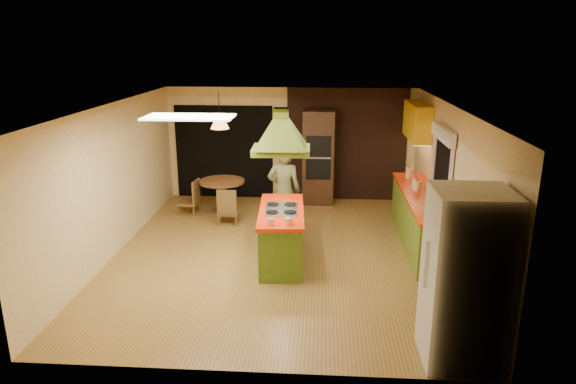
# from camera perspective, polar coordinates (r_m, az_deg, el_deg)

# --- Properties ---
(ground) EXTENTS (6.50, 6.50, 0.00)m
(ground) POSITION_cam_1_polar(r_m,az_deg,el_deg) (8.78, -1.06, -6.86)
(ground) COLOR olive
(ground) RESTS_ON ground
(room_walls) EXTENTS (5.50, 6.50, 6.50)m
(room_walls) POSITION_cam_1_polar(r_m,az_deg,el_deg) (8.36, -1.11, 1.03)
(room_walls) COLOR beige
(room_walls) RESTS_ON ground
(ceiling_plane) EXTENTS (6.50, 6.50, 0.00)m
(ceiling_plane) POSITION_cam_1_polar(r_m,az_deg,el_deg) (8.12, -1.16, 9.56)
(ceiling_plane) COLOR silver
(ceiling_plane) RESTS_ON room_walls
(brick_panel) EXTENTS (2.64, 0.03, 2.50)m
(brick_panel) POSITION_cam_1_polar(r_m,az_deg,el_deg) (11.49, 6.53, 5.21)
(brick_panel) COLOR #381E14
(brick_panel) RESTS_ON ground
(nook_opening) EXTENTS (2.20, 0.03, 2.10)m
(nook_opening) POSITION_cam_1_polar(r_m,az_deg,el_deg) (11.73, -7.09, 4.42)
(nook_opening) COLOR black
(nook_opening) RESTS_ON ground
(right_counter) EXTENTS (0.62, 3.05, 0.92)m
(right_counter) POSITION_cam_1_polar(r_m,az_deg,el_deg) (9.31, 14.47, -2.96)
(right_counter) COLOR olive
(right_counter) RESTS_ON ground
(upper_cabinets) EXTENTS (0.34, 1.40, 0.70)m
(upper_cabinets) POSITION_cam_1_polar(r_m,az_deg,el_deg) (10.51, 14.17, 7.64)
(upper_cabinets) COLOR yellow
(upper_cabinets) RESTS_ON room_walls
(window_right) EXTENTS (0.12, 1.35, 1.06)m
(window_right) POSITION_cam_1_polar(r_m,az_deg,el_deg) (8.83, 16.88, 4.63)
(window_right) COLOR black
(window_right) RESTS_ON room_walls
(fluor_panel) EXTENTS (1.20, 0.60, 0.03)m
(fluor_panel) POSITION_cam_1_polar(r_m,az_deg,el_deg) (7.13, -10.94, 8.18)
(fluor_panel) COLOR white
(fluor_panel) RESTS_ON ceiling_plane
(kitchen_island) EXTENTS (0.81, 1.80, 0.90)m
(kitchen_island) POSITION_cam_1_polar(r_m,az_deg,el_deg) (8.34, -0.73, -4.81)
(kitchen_island) COLOR #55761D
(kitchen_island) RESTS_ON ground
(range_hood) EXTENTS (0.90, 0.66, 0.78)m
(range_hood) POSITION_cam_1_polar(r_m,az_deg,el_deg) (7.87, -0.78, 7.56)
(range_hood) COLOR #5D721C
(range_hood) RESTS_ON ceiling_plane
(man) EXTENTS (0.63, 0.43, 1.67)m
(man) POSITION_cam_1_polar(r_m,az_deg,el_deg) (9.38, -0.45, 0.13)
(man) COLOR #4C502A
(man) RESTS_ON ground
(refrigerator) EXTENTS (0.83, 0.78, 1.99)m
(refrigerator) POSITION_cam_1_polar(r_m,az_deg,el_deg) (5.99, 19.06, -8.99)
(refrigerator) COLOR silver
(refrigerator) RESTS_ON ground
(wall_oven) EXTENTS (0.69, 0.62, 2.05)m
(wall_oven) POSITION_cam_1_polar(r_m,az_deg,el_deg) (11.25, 3.42, 3.88)
(wall_oven) COLOR #452816
(wall_oven) RESTS_ON ground
(dining_table) EXTENTS (0.93, 0.93, 0.70)m
(dining_table) POSITION_cam_1_polar(r_m,az_deg,el_deg) (10.75, -7.31, 0.22)
(dining_table) COLOR brown
(dining_table) RESTS_ON ground
(chair_left) EXTENTS (0.44, 0.44, 0.72)m
(chair_left) POSITION_cam_1_polar(r_m,az_deg,el_deg) (10.85, -11.02, -0.51)
(chair_left) COLOR brown
(chair_left) RESTS_ON ground
(chair_near) EXTENTS (0.42, 0.42, 0.74)m
(chair_near) POSITION_cam_1_polar(r_m,az_deg,el_deg) (10.13, -6.59, -1.50)
(chair_near) COLOR brown
(chair_near) RESTS_ON ground
(pendant_lamp) EXTENTS (0.49, 0.49, 0.24)m
(pendant_lamp) POSITION_cam_1_polar(r_m,az_deg,el_deg) (10.44, -7.60, 7.66)
(pendant_lamp) COLOR #FF9E3F
(pendant_lamp) RESTS_ON ceiling_plane
(canister_large) EXTENTS (0.14, 0.14, 0.20)m
(canister_large) POSITION_cam_1_polar(r_m,az_deg,el_deg) (10.17, 13.35, 2.07)
(canister_large) COLOR #F9EAC8
(canister_large) RESTS_ON right_counter
(canister_medium) EXTENTS (0.14, 0.14, 0.17)m
(canister_medium) POSITION_cam_1_polar(r_m,az_deg,el_deg) (9.56, 13.94, 1.00)
(canister_medium) COLOR beige
(canister_medium) RESTS_ON right_counter
(canister_small) EXTENTS (0.17, 0.17, 0.17)m
(canister_small) POSITION_cam_1_polar(r_m,az_deg,el_deg) (9.38, 14.14, 0.70)
(canister_small) COLOR #FFF6CD
(canister_small) RESTS_ON right_counter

